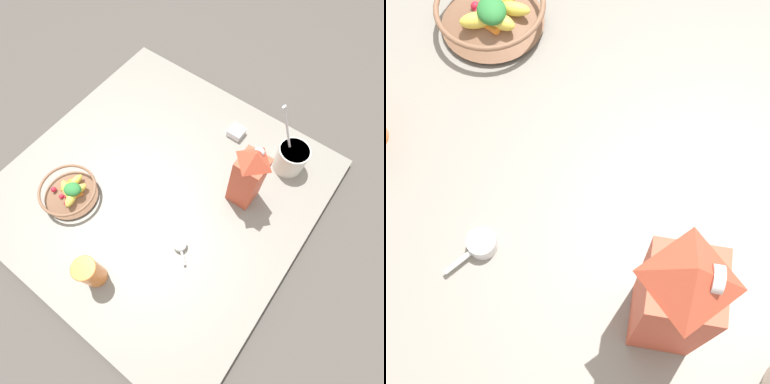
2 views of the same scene
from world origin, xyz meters
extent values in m
plane|color=#4C4742|center=(0.00, 0.00, 0.00)|extent=(6.00, 6.00, 0.00)
cube|color=gray|center=(0.00, 0.00, 0.02)|extent=(1.05, 1.05, 0.03)
cylinder|color=brown|center=(0.23, 0.22, 0.04)|extent=(0.11, 0.11, 0.01)
cone|color=brown|center=(0.23, 0.22, 0.06)|extent=(0.19, 0.19, 0.04)
torus|color=brown|center=(0.23, 0.22, 0.08)|extent=(0.20, 0.20, 0.01)
ellipsoid|color=#EFD64C|center=(0.20, 0.20, 0.08)|extent=(0.05, 0.07, 0.03)
ellipsoid|color=#EFD64C|center=(0.23, 0.22, 0.08)|extent=(0.09, 0.06, 0.03)
ellipsoid|color=#EFD64C|center=(0.24, 0.17, 0.08)|extent=(0.03, 0.06, 0.03)
ellipsoid|color=#EFD64C|center=(0.20, 0.23, 0.08)|extent=(0.05, 0.07, 0.03)
cylinder|color=orange|center=(0.22, 0.22, 0.07)|extent=(0.05, 0.02, 0.02)
cylinder|color=orange|center=(0.20, 0.21, 0.07)|extent=(0.03, 0.05, 0.01)
cylinder|color=orange|center=(0.25, 0.20, 0.07)|extent=(0.02, 0.05, 0.02)
sphere|color=red|center=(0.25, 0.22, 0.07)|extent=(0.01, 0.01, 0.01)
sphere|color=red|center=(0.20, 0.25, 0.07)|extent=(0.01, 0.01, 0.01)
sphere|color=red|center=(0.23, 0.25, 0.07)|extent=(0.02, 0.02, 0.02)
sphere|color=red|center=(0.22, 0.23, 0.07)|extent=(0.02, 0.02, 0.02)
sphere|color=red|center=(0.22, 0.22, 0.07)|extent=(0.01, 0.01, 0.01)
ellipsoid|color=#2D7F38|center=(0.21, 0.21, 0.09)|extent=(0.08, 0.07, 0.03)
cube|color=#CC4C33|center=(-0.26, -0.15, 0.15)|extent=(0.09, 0.09, 0.24)
pyramid|color=#CC4C33|center=(-0.26, -0.15, 0.29)|extent=(0.09, 0.09, 0.05)
cylinder|color=white|center=(-0.26, -0.17, 0.29)|extent=(0.03, 0.01, 0.03)
cylinder|color=white|center=(-0.19, 0.13, 0.04)|extent=(0.05, 0.05, 0.03)
cylinder|color=white|center=(-0.23, 0.16, 0.04)|extent=(0.04, 0.04, 0.01)
camera|label=1|loc=(-0.38, 0.32, 1.02)|focal=28.00mm
camera|label=2|loc=(-0.42, -0.06, 0.82)|focal=50.00mm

